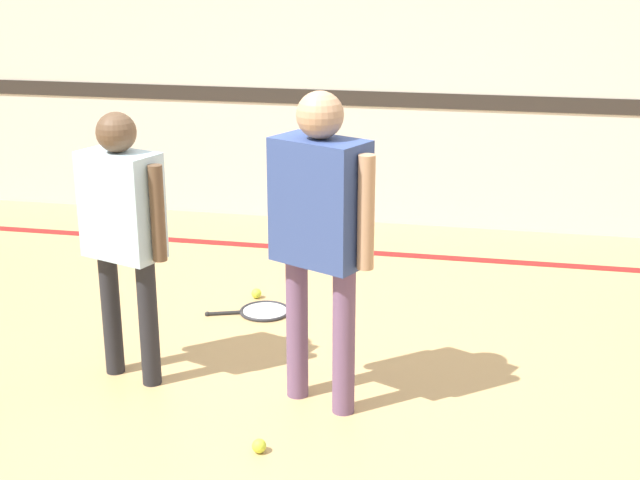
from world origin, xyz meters
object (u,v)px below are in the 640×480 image
person_instructor (320,218)px  tennis_ball_by_spare_racket (256,293)px  racket_spare_on_floor (262,311)px  tennis_ball_near_instructor (259,446)px  person_student_left (122,219)px

person_instructor → tennis_ball_by_spare_racket: size_ratio=23.66×
person_instructor → racket_spare_on_floor: size_ratio=2.80×
person_instructor → racket_spare_on_floor: person_instructor is taller
person_instructor → tennis_ball_near_instructor: bearing=-84.1°
person_instructor → tennis_ball_near_instructor: size_ratio=23.66×
racket_spare_on_floor → tennis_ball_near_instructor: (0.41, -1.57, 0.02)m
tennis_ball_near_instructor → tennis_ball_by_spare_racket: (-0.51, 1.79, 0.00)m
person_instructor → person_student_left: size_ratio=1.10×
person_student_left → tennis_ball_near_instructor: size_ratio=21.46×
person_instructor → person_student_left: person_instructor is taller
person_student_left → tennis_ball_near_instructor: bearing=-15.0°
person_student_left → person_instructor: bearing=15.3°
racket_spare_on_floor → tennis_ball_by_spare_racket: bearing=-85.3°
racket_spare_on_floor → tennis_ball_by_spare_racket: size_ratio=8.45×
tennis_ball_by_spare_racket → person_instructor: bearing=-62.0°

